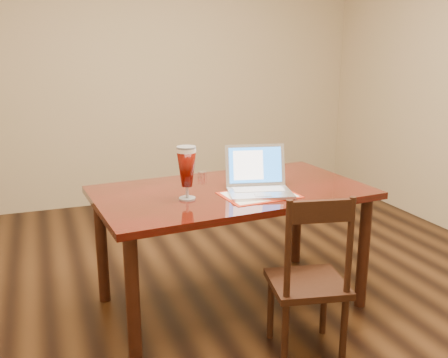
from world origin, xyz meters
name	(u,v)px	position (x,y,z in m)	size (l,w,h in m)	color
ground	(244,310)	(0.00, 0.00, 0.00)	(5.00, 5.00, 0.00)	black
room_shell	(247,11)	(0.00, 0.00, 1.76)	(4.51, 5.01, 2.71)	tan
dining_table	(231,202)	(-0.04, 0.11, 0.67)	(1.67, 1.03, 1.05)	#4A0D09
dining_chair	(309,281)	(0.14, -0.53, 0.42)	(0.44, 0.43, 0.90)	black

